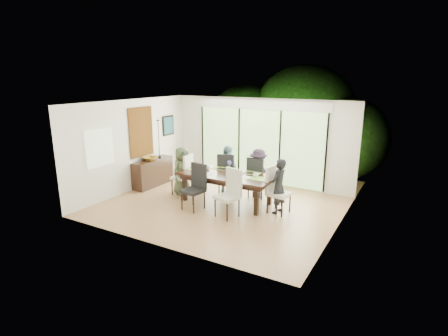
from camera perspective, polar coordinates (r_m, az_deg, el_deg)
The scene contains 62 objects.
floor at distance 9.28m, azimuth -0.77°, elevation -6.36°, with size 6.00×5.00×0.01m, color #905D39.
ceiling at distance 8.68m, azimuth -0.83°, elevation 10.58°, with size 6.00×5.00×0.01m, color white.
wall_back at distance 11.07m, azimuth 5.82°, elevation 4.34°, with size 6.00×0.02×2.70m, color silver.
wall_front at distance 6.91m, azimuth -11.42°, elevation -2.25°, with size 6.00×0.02×2.70m, color white.
wall_left at distance 10.69m, azimuth -14.87°, elevation 3.55°, with size 0.02×5.00×2.70m, color beige.
wall_right at distance 7.84m, azimuth 18.53°, elevation -0.70°, with size 0.02×5.00×2.70m, color silver.
glass_doors at distance 11.06m, azimuth 5.72°, elevation 3.55°, with size 4.20×0.02×2.30m, color #598C3F.
blinds_header at distance 10.88m, azimuth 5.87°, elevation 10.27°, with size 4.40×0.06×0.28m, color white.
mullion_a at distance 12.04m, azimuth -3.48°, elevation 4.51°, with size 0.05×0.04×2.30m, color black.
mullion_b at distance 11.35m, azimuth 2.46°, elevation 3.89°, with size 0.05×0.04×2.30m, color black.
mullion_c at distance 10.80m, azimuth 9.09°, elevation 3.15°, with size 0.05×0.04×2.30m, color black.
mullion_d at distance 10.40m, azimuth 16.31°, elevation 2.30°, with size 0.05×0.04×2.30m, color black.
side_window at distance 9.84m, azimuth -19.62°, elevation 3.13°, with size 0.02×0.90×1.00m, color #8CAD7F.
deck at distance 12.19m, azimuth 7.36°, elevation -1.50°, with size 6.00×1.80×0.10m, color brown.
rail_top at distance 12.76m, azimuth 8.82°, elevation 1.97°, with size 6.00×0.08×0.06m, color brown.
foliage_left at distance 14.22m, azimuth 3.61°, elevation 7.06°, with size 3.20×3.20×3.20m, color #14380F.
foliage_mid at distance 13.93m, azimuth 12.97°, elevation 8.05°, with size 4.00×4.00×4.00m, color #14380F.
foliage_right at distance 12.82m, azimuth 19.50°, elevation 4.58°, with size 2.80×2.80×2.80m, color #14380F.
foliage_far at distance 14.92m, azimuth 10.03°, elevation 7.92°, with size 3.60×3.60×3.60m, color #14380F.
table_top at distance 9.34m, azimuth 0.43°, elevation -1.14°, with size 2.59×1.19×0.06m, color black.
table_apron at distance 9.37m, azimuth 0.43°, elevation -1.72°, with size 2.38×0.97×0.11m, color black.
table_leg_fl at distance 9.67m, azimuth -6.42°, elevation -3.18°, with size 0.10×0.10×0.75m, color black.
table_leg_fr at distance 8.64m, azimuth 5.31°, elevation -5.38°, with size 0.10×0.10×0.75m, color black.
table_leg_bl at distance 10.35m, azimuth -3.63°, elevation -1.92°, with size 0.10×0.10×0.75m, color black.
table_leg_br at distance 9.38m, azimuth 7.50°, elevation -3.79°, with size 0.10×0.10×0.75m, color black.
chair_left_end at distance 10.18m, azimuth -6.95°, elevation -0.99°, with size 0.50×0.50×1.19m, color silver, non-canonical shape.
chair_right_end at distance 8.79m, azimuth 9.01°, elevation -3.61°, with size 0.50×0.50×1.19m, color white, non-canonical shape.
chair_far_left at distance 10.31m, azimuth 0.56°, elevation -0.66°, with size 0.50×0.50×1.19m, color black, non-canonical shape.
chair_far_right at distance 9.89m, azimuth 5.63°, elevation -1.42°, with size 0.50×0.50×1.19m, color black, non-canonical shape.
chair_near_left at distance 8.94m, azimuth -5.11°, elevation -3.16°, with size 0.50×0.50×1.19m, color black, non-canonical shape.
chair_near_right at distance 8.44m, azimuth 0.51°, elevation -4.21°, with size 0.50×0.50×1.19m, color beige, non-canonical shape.
person_left_end at distance 10.14m, azimuth -6.88°, elevation -0.44°, with size 0.65×0.41×1.39m, color #404E34.
person_right_end at distance 8.77m, azimuth 8.91°, elevation -2.95°, with size 0.65×0.41×1.39m, color black.
person_far_left at distance 10.27m, azimuth 0.51°, elevation -0.14°, with size 0.65×0.41×1.39m, color #7495A8.
person_far_right at distance 9.84m, azimuth 5.60°, elevation -0.88°, with size 0.65×0.41×1.39m, color #271D2C.
placemat_left at distance 9.81m, azimuth -4.41°, elevation -0.19°, with size 0.48×0.35×0.01m, color #89B540.
placemat_right at distance 8.92m, azimuth 5.77°, elevation -1.75°, with size 0.48×0.35×0.01m, color #76A63B.
placemat_far_l at distance 9.88m, azimuth -0.71°, elevation -0.04°, with size 0.48×0.35×0.01m, color #9CC245.
placemat_far_r at distance 9.43m, azimuth 4.54°, elevation -0.81°, with size 0.48×0.35×0.01m, color olive.
placemat_paper at distance 9.36m, azimuth -3.40°, elevation -0.91°, with size 0.48×0.35×0.01m, color white.
tablet_far_l at distance 9.79m, azimuth -0.35°, elevation -0.12°, with size 0.28×0.19×0.01m, color black.
tablet_far_r at distance 9.41m, azimuth 4.14°, elevation -0.79°, with size 0.26×0.18×0.01m, color black.
papers at distance 8.98m, azimuth 4.18°, elevation -1.61°, with size 0.32×0.24×0.00m, color white.
platter_base at distance 9.35m, azimuth -3.41°, elevation -0.82°, with size 0.28×0.28×0.03m, color white.
platter_snacks at distance 9.35m, azimuth -3.41°, elevation -0.70°, with size 0.22×0.22×0.02m, color #C25516.
vase at distance 9.33m, azimuth 0.85°, elevation -0.54°, with size 0.09×0.09×0.13m, color silver.
hyacinth_stems at distance 9.30m, azimuth 0.86°, elevation 0.23°, with size 0.04×0.04×0.17m, color #337226.
hyacinth_blooms at distance 9.27m, azimuth 0.86°, elevation 0.88°, with size 0.12×0.12×0.12m, color #4F48B5.
laptop at distance 9.68m, azimuth -4.25°, elevation -0.34°, with size 0.36×0.23×0.03m, color silver.
cup_a at distance 9.79m, azimuth -2.71°, elevation 0.10°, with size 0.13×0.13×0.10m, color white.
cup_b at distance 9.16m, azimuth 0.95°, elevation -0.93°, with size 0.11×0.11×0.10m, color white.
cup_c at distance 9.05m, azimuth 5.17°, elevation -1.16°, with size 0.13×0.13×0.10m, color white.
book at distance 9.26m, azimuth 1.94°, elevation -1.03°, with size 0.18×0.24×0.02m, color white.
sideboard at distance 11.16m, azimuth -11.51°, elevation -0.72°, with size 0.42×1.48×0.83m, color black.
bowl at distance 10.97m, azimuth -11.98°, elevation 1.53°, with size 0.44×0.44×0.11m, color olive.
candlestick_base at distance 11.31m, azimuth -10.47°, elevation 1.81°, with size 0.09×0.09×0.04m, color black.
candlestick_shaft at distance 11.20m, azimuth -10.61°, elevation 4.72°, with size 0.02×0.02×1.16m, color black.
candlestick_pan at distance 11.11m, azimuth -10.75°, elevation 7.64°, with size 0.09×0.09×0.03m, color black.
candle at distance 11.11m, azimuth -10.76°, elevation 7.92°, with size 0.03×0.03×0.09m, color silver.
tapestry at distance 10.89m, azimuth -13.37°, elevation 5.71°, with size 0.02×1.00×1.50m, color brown.
art_frame at distance 11.86m, azimuth -9.10°, elevation 6.88°, with size 0.03×0.55×0.65m, color black.
art_canvas at distance 11.84m, azimuth -9.02°, elevation 6.87°, with size 0.01×0.45×0.55m, color #194551.
Camera 1 is at (4.39, -7.46, 3.33)m, focal length 28.00 mm.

